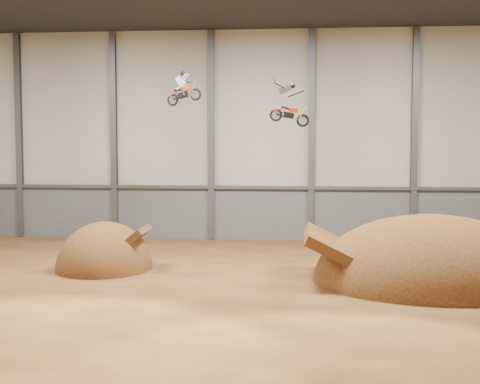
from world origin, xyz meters
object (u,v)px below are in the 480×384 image
object	(u,v)px
fmx_rider_a	(185,86)
landing_ramp	(431,282)
takeoff_ramp	(105,269)
fmx_rider_b	(288,101)

from	to	relation	value
fmx_rider_a	landing_ramp	bearing A→B (deg)	-3.52
takeoff_ramp	fmx_rider_b	bearing A→B (deg)	-4.61
fmx_rider_a	fmx_rider_b	xyz separation A→B (m)	(5.76, -3.80, -1.09)
takeoff_ramp	fmx_rider_a	distance (m)	10.82
takeoff_ramp	landing_ramp	xyz separation A→B (m)	(16.33, -1.75, 0.00)
takeoff_ramp	fmx_rider_a	xyz separation A→B (m)	(3.76, 3.04, 9.68)
takeoff_ramp	fmx_rider_a	world-z (taller)	fmx_rider_a
landing_ramp	takeoff_ramp	bearing A→B (deg)	173.88
fmx_rider_b	fmx_rider_a	bearing A→B (deg)	146.97
takeoff_ramp	fmx_rider_b	distance (m)	12.84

